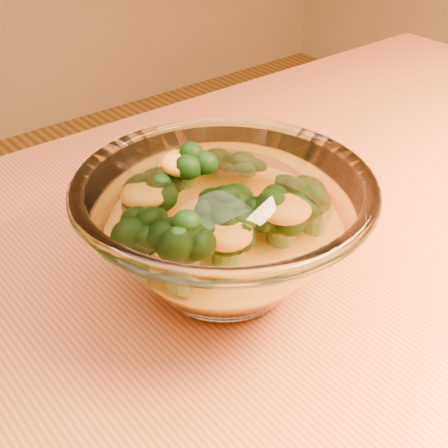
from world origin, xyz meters
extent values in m
cube|color=#B85D37|center=(0.00, 0.00, 0.73)|extent=(1.20, 0.80, 0.04)
cylinder|color=brown|center=(0.54, 0.34, 0.35)|extent=(0.06, 0.06, 0.71)
ellipsoid|color=white|center=(-0.07, 0.07, 0.76)|extent=(0.10, 0.10, 0.02)
torus|color=white|center=(-0.07, 0.07, 0.84)|extent=(0.23, 0.23, 0.01)
ellipsoid|color=#FFA115|center=(-0.07, 0.07, 0.78)|extent=(0.13, 0.13, 0.04)
camera|label=1|loc=(-0.32, -0.24, 1.07)|focal=50.00mm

